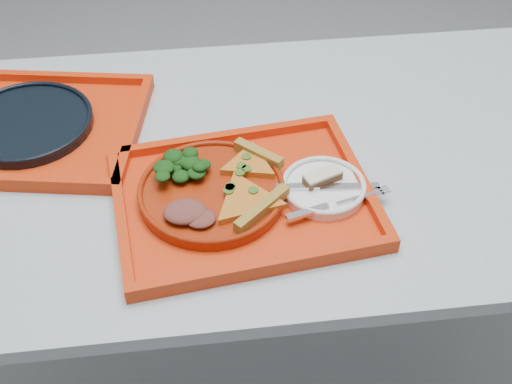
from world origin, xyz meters
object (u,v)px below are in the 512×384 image
at_px(dessert_bar, 323,177).
at_px(tray_main, 243,201).
at_px(dinner_plate, 212,193).
at_px(navy_plate, 27,124).
at_px(tray_far, 29,130).

bearing_deg(dessert_bar, tray_main, 163.86).
xyz_separation_m(dinner_plate, navy_plate, (-0.35, 0.24, -0.00)).
distance_m(tray_main, dessert_bar, 0.15).
relative_size(tray_main, dinner_plate, 1.73).
distance_m(tray_far, dessert_bar, 0.60).
height_order(tray_main, dessert_bar, dessert_bar).
bearing_deg(tray_main, tray_far, 141.31).
bearing_deg(tray_far, dessert_bar, -13.48).
bearing_deg(dessert_bar, dinner_plate, 159.62).
bearing_deg(tray_far, tray_main, -21.80).
height_order(tray_far, dessert_bar, dessert_bar).
height_order(navy_plate, dessert_bar, dessert_bar).
bearing_deg(dinner_plate, navy_plate, 145.37).
distance_m(tray_main, dinner_plate, 0.06).
bearing_deg(tray_main, dessert_bar, -1.77).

